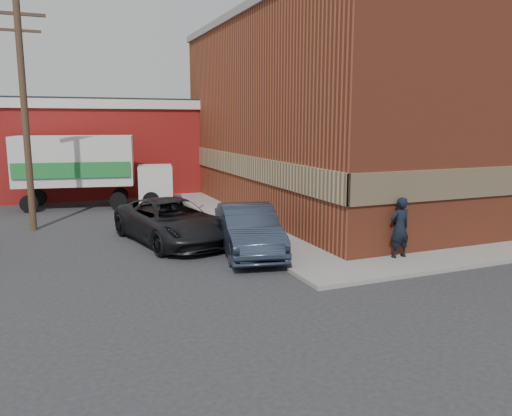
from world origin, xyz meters
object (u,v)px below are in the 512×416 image
object	(u,v)px
brick_building	(371,114)
box_truck	(90,166)
suv_a	(172,221)
warehouse	(63,147)
utility_pole	(25,110)
sedan	(248,230)
man	(400,228)

from	to	relation	value
brick_building	box_truck	distance (m)	14.45
brick_building	suv_a	bearing A→B (deg)	-159.83
warehouse	box_truck	distance (m)	6.37
utility_pole	sedan	bearing A→B (deg)	-44.69
utility_pole	suv_a	size ratio (longest dim) A/B	1.60
suv_a	box_truck	bearing A→B (deg)	91.06
brick_building	utility_pole	world-z (taller)	brick_building
man	brick_building	bearing A→B (deg)	-121.36
sedan	brick_building	bearing A→B (deg)	46.62
warehouse	sedan	distance (m)	18.49
sedan	box_truck	world-z (taller)	box_truck
warehouse	sedan	xyz separation A→B (m)	(5.20, -17.63, -2.01)
suv_a	box_truck	size ratio (longest dim) A/B	0.74
box_truck	brick_building	bearing A→B (deg)	-9.17
suv_a	man	bearing A→B (deg)	-52.44
warehouse	suv_a	distance (m)	15.62
brick_building	man	bearing A→B (deg)	-119.65
utility_pole	suv_a	bearing A→B (deg)	-41.38
utility_pole	sedan	world-z (taller)	utility_pole
warehouse	man	bearing A→B (deg)	-65.49
box_truck	warehouse	bearing A→B (deg)	110.58
utility_pole	suv_a	xyz separation A→B (m)	(4.71, -4.15, -3.96)
man	suv_a	distance (m)	7.90
brick_building	sedan	size ratio (longest dim) A/B	3.75
suv_a	sedan	bearing A→B (deg)	-63.43
sedan	utility_pole	bearing A→B (deg)	146.45
man	suv_a	world-z (taller)	man
utility_pole	sedan	distance (m)	10.22
man	suv_a	size ratio (longest dim) A/B	0.34
brick_building	suv_a	xyz separation A→B (m)	(-11.29, -4.15, -3.90)
warehouse	suv_a	bearing A→B (deg)	-78.04
warehouse	sedan	bearing A→B (deg)	-73.57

